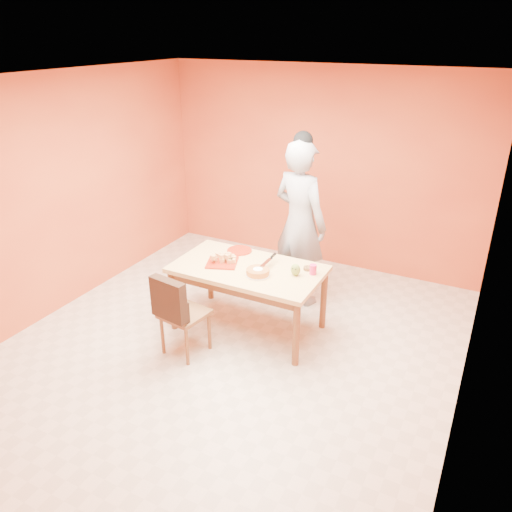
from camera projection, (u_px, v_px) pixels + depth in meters
The scene contains 17 objects.
floor at pixel (232, 346), 5.33m from camera, with size 5.00×5.00×0.00m, color beige.
ceiling at pixel (226, 80), 4.20m from camera, with size 5.00×5.00×0.00m, color silver.
wall_back at pixel (321, 169), 6.79m from camera, with size 4.50×4.50×0.00m, color #D05C30.
wall_left at pixel (59, 196), 5.70m from camera, with size 5.00×5.00×0.00m, color #D05C30.
wall_right at pixel (483, 277), 3.83m from camera, with size 5.00×5.00×0.00m, color #D05C30.
dining_table at pixel (248, 275), 5.39m from camera, with size 1.60×0.90×0.76m.
dining_chair at pixel (183, 312), 5.04m from camera, with size 0.48×0.55×0.92m.
pastry_pile at pixel (222, 258), 5.41m from camera, with size 0.29×0.29×0.09m, color tan, non-canonical shape.
person at pixel (300, 223), 5.87m from camera, with size 0.73×0.48×2.00m, color gray.
pastry_platter at pixel (222, 263), 5.43m from camera, with size 0.32×0.32×0.02m, color maroon.
red_dinner_plate at pixel (239, 250), 5.73m from camera, with size 0.28×0.28×0.02m, color maroon.
white_cake_plate at pixel (258, 275), 5.17m from camera, with size 0.26×0.26×0.01m, color white.
sponge_cake at pixel (258, 272), 5.16m from camera, with size 0.24×0.24×0.06m, color orange.
cake_server at pixel (266, 262), 5.28m from camera, with size 0.05×0.24×0.01m, color silver.
egg_ornament at pixel (296, 270), 5.14m from camera, with size 0.10×0.08×0.13m, color olive.
magenta_glass at pixel (313, 269), 5.18m from camera, with size 0.07×0.07×0.11m, color #E02166.
checker_tin at pixel (308, 268), 5.29m from camera, with size 0.10×0.10×0.03m, color #3C1B10.
Camera 1 is at (2.25, -3.84, 3.10)m, focal length 35.00 mm.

